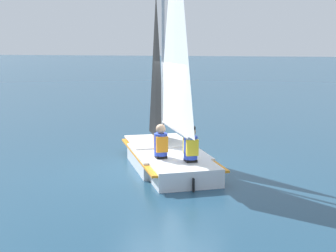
{
  "coord_description": "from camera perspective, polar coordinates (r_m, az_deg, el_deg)",
  "views": [
    {
      "loc": [
        3.25,
        -10.5,
        2.87
      ],
      "look_at": [
        0.0,
        0.0,
        1.0
      ],
      "focal_mm": 50.0,
      "sensor_mm": 36.0,
      "label": 1
    }
  ],
  "objects": [
    {
      "name": "ground_plane",
      "position": [
        11.36,
        0.0,
        -4.97
      ],
      "size": [
        260.0,
        260.0,
        0.0
      ],
      "primitive_type": "plane",
      "color": "navy"
    },
    {
      "name": "sailor_crew",
      "position": [
        10.17,
        2.77,
        -3.05
      ],
      "size": [
        0.41,
        0.43,
        1.16
      ],
      "rotation": [
        0.0,
        0.0,
        2.12
      ],
      "color": "black",
      "rests_on": "ground_plane"
    },
    {
      "name": "sailor_helm",
      "position": [
        10.5,
        -0.89,
        -2.71
      ],
      "size": [
        0.41,
        0.43,
        1.16
      ],
      "rotation": [
        0.0,
        0.0,
        2.12
      ],
      "color": "black",
      "rests_on": "ground_plane"
    },
    {
      "name": "sailboat_main",
      "position": [
        11.12,
        0.06,
        -0.55
      ],
      "size": [
        3.43,
        4.17,
        6.02
      ],
      "rotation": [
        0.0,
        0.0,
        2.12
      ],
      "color": "silver",
      "rests_on": "ground_plane"
    }
  ]
}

